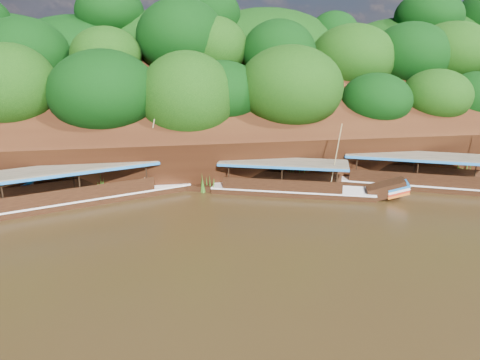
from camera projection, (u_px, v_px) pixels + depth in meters
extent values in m
plane|color=black|center=(338.00, 234.00, 26.51)|extent=(160.00, 160.00, 0.00)
cube|color=black|center=(273.00, 125.00, 40.65)|extent=(120.00, 16.12, 13.64)
cube|color=black|center=(251.00, 142.00, 51.09)|extent=(120.00, 24.00, 12.00)
ellipsoid|color=#0A400B|center=(205.00, 130.00, 38.72)|extent=(18.00, 8.00, 6.40)
ellipsoid|color=#0A400B|center=(257.00, 56.00, 45.65)|extent=(24.00, 11.00, 8.40)
cube|color=black|center=(426.00, 188.00, 34.82)|extent=(12.85, 7.46, 0.92)
cube|color=silver|center=(426.00, 183.00, 34.69)|extent=(12.88, 7.52, 0.10)
cube|color=#4E4737|center=(417.00, 155.00, 34.32)|extent=(10.41, 6.59, 0.12)
cube|color=#1C69B6|center=(417.00, 157.00, 34.35)|extent=(10.41, 6.59, 0.18)
cube|color=black|center=(292.00, 194.00, 33.58)|extent=(11.56, 5.83, 0.86)
cube|color=silver|center=(293.00, 188.00, 33.47)|extent=(11.58, 5.89, 0.10)
cube|color=black|center=(387.00, 189.00, 32.35)|extent=(3.10, 2.40, 1.62)
cube|color=#1C69B6|center=(398.00, 186.00, 32.15)|extent=(1.88, 2.02, 0.59)
cube|color=red|center=(397.00, 190.00, 32.24)|extent=(1.88, 2.02, 0.59)
cube|color=#4E4737|center=(283.00, 162.00, 33.05)|extent=(9.31, 5.29, 0.12)
cube|color=#1C69B6|center=(283.00, 164.00, 33.08)|extent=(9.31, 5.29, 0.17)
cylinder|color=tan|center=(336.00, 158.00, 31.75)|extent=(0.20, 1.28, 4.84)
cube|color=black|center=(92.00, 201.00, 32.01)|extent=(13.75, 6.79, 0.94)
cube|color=silver|center=(91.00, 195.00, 31.88)|extent=(13.77, 6.86, 0.10)
cube|color=black|center=(195.00, 176.00, 35.45)|extent=(3.63, 2.71, 1.85)
cube|color=#1C69B6|center=(205.00, 170.00, 35.77)|extent=(2.19, 2.25, 0.69)
cube|color=red|center=(205.00, 175.00, 35.87)|extent=(2.19, 2.25, 0.69)
cube|color=#4E4737|center=(75.00, 167.00, 30.89)|extent=(11.05, 6.11, 0.13)
cube|color=#1C69B6|center=(75.00, 169.00, 30.93)|extent=(11.05, 6.11, 0.19)
cylinder|color=tan|center=(149.00, 152.00, 32.94)|extent=(1.19, 0.70, 4.98)
cube|color=black|center=(11.00, 189.00, 32.25)|extent=(3.26, 2.44, 1.75)
cube|color=#1C69B6|center=(22.00, 183.00, 32.47)|extent=(1.93, 2.14, 0.63)
cube|color=red|center=(23.00, 188.00, 32.57)|extent=(1.93, 2.14, 0.63)
cone|color=#326519|center=(100.00, 182.00, 32.92)|extent=(1.50, 1.50, 2.02)
cone|color=#326519|center=(211.00, 183.00, 33.74)|extent=(1.50, 1.50, 1.41)
cone|color=#326519|center=(298.00, 176.00, 34.85)|extent=(1.50, 1.50, 1.79)
cone|color=#326519|center=(373.00, 166.00, 36.91)|extent=(1.50, 1.50, 2.15)
cone|color=#326519|center=(460.00, 166.00, 37.49)|extent=(1.50, 1.50, 1.80)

